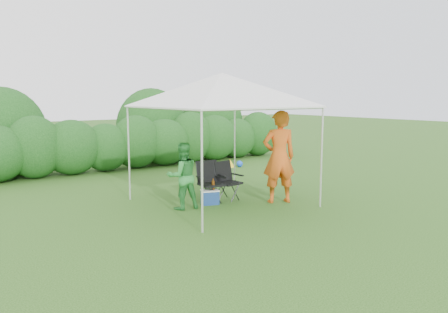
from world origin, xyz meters
TOP-DOWN VIEW (x-y plane):
  - ground at (0.00, 0.00)m, footprint 70.00×70.00m
  - hedge at (0.03, 6.00)m, footprint 13.03×1.53m
  - canopy at (0.00, 0.50)m, footprint 3.10×3.10m
  - chair_right at (0.32, 0.75)m, footprint 0.58×0.53m
  - chair_left at (-0.13, 0.78)m, footprint 0.61×0.57m
  - man at (1.07, -0.16)m, footprint 0.88×0.75m
  - woman at (-0.95, 0.58)m, footprint 0.76×0.64m
  - cooler at (-0.27, 0.58)m, footprint 0.45×0.38m
  - bottle at (-0.21, 0.54)m, footprint 0.07×0.07m
  - lawn_toy at (3.16, 4.28)m, footprint 0.53×0.44m

SIDE VIEW (x-z plane):
  - ground at x=0.00m, z-range 0.00..0.00m
  - lawn_toy at x=3.16m, z-range -0.01..0.26m
  - cooler at x=-0.27m, z-range 0.00..0.32m
  - bottle at x=-0.21m, z-range 0.32..0.57m
  - chair_right at x=0.32m, z-range 0.06..0.92m
  - chair_left at x=-0.13m, z-range 0.06..0.97m
  - woman at x=-0.95m, z-range 0.00..1.39m
  - hedge at x=0.03m, z-range -0.07..1.73m
  - man at x=1.07m, z-range 0.00..2.04m
  - canopy at x=0.00m, z-range 1.05..3.88m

